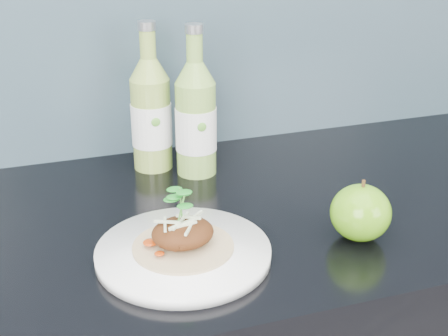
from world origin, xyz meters
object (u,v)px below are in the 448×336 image
at_px(cider_bottle_right, 196,119).
at_px(green_apple, 361,213).
at_px(cider_bottle_left, 151,114).
at_px(dinner_plate, 183,253).

bearing_deg(cider_bottle_right, green_apple, -78.90).
xyz_separation_m(green_apple, cider_bottle_left, (-0.23, 0.35, 0.06)).
height_order(dinner_plate, cider_bottle_left, cider_bottle_left).
relative_size(green_apple, cider_bottle_left, 0.42).
bearing_deg(dinner_plate, green_apple, -6.60).
relative_size(dinner_plate, cider_bottle_left, 1.18).
height_order(dinner_plate, cider_bottle_right, cider_bottle_right).
bearing_deg(cider_bottle_left, cider_bottle_right, -34.97).
height_order(dinner_plate, green_apple, green_apple).
relative_size(green_apple, cider_bottle_right, 0.42).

